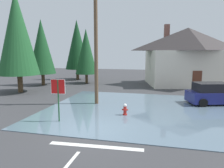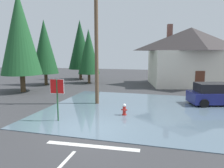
# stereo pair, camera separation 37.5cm
# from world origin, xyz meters

# --- Properties ---
(ground_plane) EXTENTS (80.00, 80.00, 0.10)m
(ground_plane) POSITION_xyz_m (0.00, 0.00, -0.05)
(ground_plane) COLOR #38383A
(flood_puddle) EXTENTS (12.42, 11.24, 0.04)m
(flood_puddle) POSITION_xyz_m (1.75, 4.51, 0.02)
(flood_puddle) COLOR slate
(flood_puddle) RESTS_ON ground
(lane_stop_bar) EXTENTS (4.06, 0.53, 0.01)m
(lane_stop_bar) POSITION_xyz_m (0.77, -1.73, 0.00)
(lane_stop_bar) COLOR silver
(lane_stop_bar) RESTS_ON ground
(stop_sign_near) EXTENTS (0.84, 0.09, 2.45)m
(stop_sign_near) POSITION_xyz_m (-2.23, 0.84, 1.77)
(stop_sign_near) COLOR #1E4C28
(stop_sign_near) RESTS_ON ground
(fire_hydrant) EXTENTS (0.38, 0.33, 0.76)m
(fire_hydrant) POSITION_xyz_m (1.20, 2.94, 0.37)
(fire_hydrant) COLOR #AD231E
(fire_hydrant) RESTS_ON ground
(utility_pole) EXTENTS (1.60, 0.28, 9.52)m
(utility_pole) POSITION_xyz_m (-1.46, 5.42, 4.94)
(utility_pole) COLOR brown
(utility_pole) RESTS_ON ground
(house) EXTENTS (11.22, 9.48, 7.43)m
(house) POSITION_xyz_m (6.22, 17.61, 3.57)
(house) COLOR silver
(house) RESTS_ON ground
(parked_car) EXTENTS (4.39, 2.93, 1.65)m
(parked_car) POSITION_xyz_m (7.28, 7.47, 0.79)
(parked_car) COLOR navy
(parked_car) RESTS_ON ground
(pine_tree_tall_left) EXTENTS (3.13, 3.13, 7.82)m
(pine_tree_tall_left) POSITION_xyz_m (-10.74, 13.10, 4.60)
(pine_tree_tall_left) COLOR #4C3823
(pine_tree_tall_left) RESTS_ON ground
(pine_tree_mid_left) EXTENTS (2.75, 2.75, 6.89)m
(pine_tree_mid_left) POSITION_xyz_m (-6.12, 15.76, 4.05)
(pine_tree_mid_left) COLOR #4C3823
(pine_tree_mid_left) RESTS_ON ground
(pine_tree_short_left) EXTENTS (3.44, 3.44, 8.59)m
(pine_tree_short_left) POSITION_xyz_m (-8.82, 19.27, 5.05)
(pine_tree_short_left) COLOR #4C3823
(pine_tree_short_left) RESTS_ON ground
(pine_tree_far_center) EXTENTS (3.91, 3.91, 9.78)m
(pine_tree_far_center) POSITION_xyz_m (-10.34, 8.31, 5.75)
(pine_tree_far_center) COLOR #4C3823
(pine_tree_far_center) RESTS_ON ground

